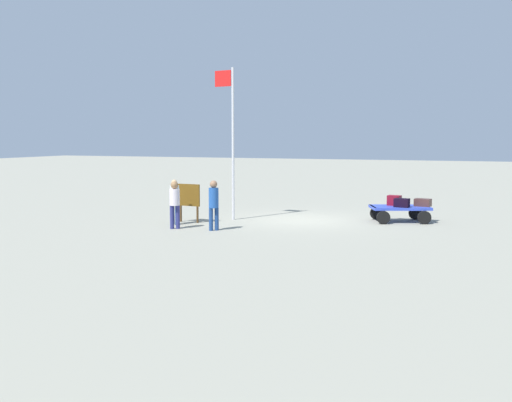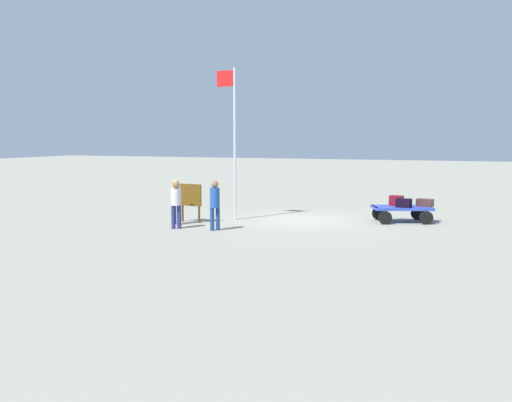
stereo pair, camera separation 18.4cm
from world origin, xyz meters
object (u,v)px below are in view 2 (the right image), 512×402
Objects in this scene: suitcase_olive at (404,203)px; flagpole at (233,133)px; suitcase_grey at (396,201)px; worker_trailing at (176,199)px; luggage_cart at (401,210)px; worker_lead at (215,201)px; worker_supervisor at (176,201)px; suitcase_navy at (425,203)px; signboard at (191,198)px.

suitcase_olive is 0.10× the size of flagpole.
worker_trailing reaches higher than suitcase_grey.
worker_lead is (5.60, 4.35, 0.54)m from luggage_cart.
luggage_cart is at bearing -147.25° from worker_supervisor.
worker_trailing is at bearing 25.89° from luggage_cart.
flagpole is (6.90, 2.02, 2.59)m from suitcase_navy.
suitcase_navy is 0.90m from suitcase_olive.
suitcase_olive is at bearing 39.48° from suitcase_navy.
suitcase_olive is (-0.34, 0.47, -0.03)m from suitcase_grey.
worker_trailing reaches higher than suitcase_navy.
flagpole is 2.95m from signboard.
suitcase_navy is 0.45× the size of signboard.
signboard is at bearing 19.85° from suitcase_olive.
flagpole is (0.49, -2.63, 2.33)m from worker_lead.
worker_lead reaches higher than worker_supervisor.
flagpole reaches higher than suitcase_grey.
suitcase_grey is at bearing -152.25° from worker_trailing.
worker_lead reaches higher than signboard.
worker_trailing is 0.73m from signboard.
worker_lead is at bearing -173.72° from worker_supervisor.
luggage_cart is 0.91m from suitcase_navy.
suitcase_navy is at bearing -158.17° from signboard.
flagpole reaches higher than worker_trailing.
worker_lead is 1.04× the size of worker_supervisor.
suitcase_olive is (-0.12, 0.28, 0.30)m from luggage_cart.
suitcase_grey is 0.32× the size of worker_trailing.
suitcase_grey is at bearing -156.05° from signboard.
worker_trailing reaches higher than suitcase_olive.
suitcase_grey reaches higher than luggage_cart.
signboard is (8.09, 3.24, 0.18)m from suitcase_navy.
suitcase_olive is at bearing -156.18° from worker_trailing.
worker_trailing is 1.15× the size of signboard.
signboard is at bearing -39.93° from worker_lead.
worker_lead is at bearing 35.48° from suitcase_olive.
worker_supervisor is 0.29× the size of flagpole.
suitcase_grey is 7.04m from worker_lead.
signboard is at bearing -80.24° from worker_supervisor.
flagpole reaches higher than suitcase_olive.
flagpole is (-1.41, -1.91, 2.38)m from worker_trailing.
suitcase_navy is at bearing -163.68° from flagpole.
worker_supervisor is (6.79, 4.70, 0.20)m from suitcase_grey.
suitcase_grey reaches higher than suitcase_navy.
luggage_cart is at bearing -157.96° from signboard.
flagpole is 4.03× the size of signboard.
suitcase_olive is at bearing -144.52° from worker_lead.
worker_trailing is at bearing -60.75° from worker_supervisor.
luggage_cart is 0.43m from suitcase_olive.
luggage_cart is at bearing 138.86° from suitcase_grey.
worker_trailing is (7.49, 3.64, 0.49)m from luggage_cart.
worker_lead is at bearing 159.39° from worker_trailing.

